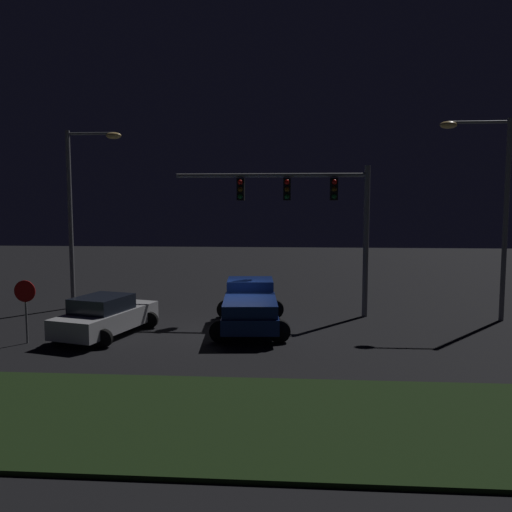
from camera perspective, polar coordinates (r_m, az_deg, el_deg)
ground_plane at (r=20.06m, az=-2.46°, el=-8.28°), size 80.00×80.00×0.00m
grass_median at (r=12.26m, az=-7.05°, el=-17.28°), size 24.52×5.29×0.10m
pickup_truck at (r=20.27m, az=-0.65°, el=-5.24°), size 3.16×5.54×1.80m
car_sedan at (r=19.99m, az=-16.27°, el=-6.37°), size 3.22×4.72×1.51m
traffic_signal_gantry at (r=22.37m, az=5.90°, el=5.80°), size 8.32×0.56×6.50m
street_lamp_left at (r=25.28m, az=-18.81°, el=6.12°), size 2.61×0.44×8.22m
street_lamp_right at (r=23.43m, az=24.64°, el=6.19°), size 2.89×0.44×8.33m
stop_sign at (r=19.69m, az=-24.12°, el=-4.39°), size 0.76×0.08×2.23m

